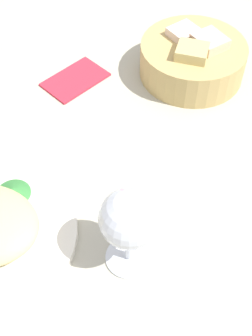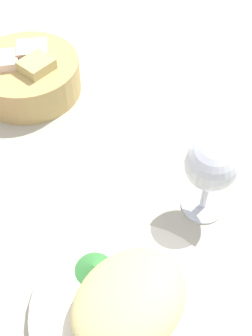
% 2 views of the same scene
% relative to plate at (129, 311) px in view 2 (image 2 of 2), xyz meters
% --- Properties ---
extents(ground_plane, '(1.40, 1.40, 0.02)m').
position_rel_plate_xyz_m(ground_plane, '(0.14, 0.14, -0.02)').
color(ground_plane, '#B5B19D').
extents(plate, '(0.24, 0.24, 0.01)m').
position_rel_plate_xyz_m(plate, '(0.00, 0.00, 0.00)').
color(plate, white).
rests_on(plate, ground_plane).
extents(omelette, '(0.18, 0.16, 0.04)m').
position_rel_plate_xyz_m(omelette, '(0.00, 0.00, 0.03)').
color(omelette, '#E0CA84').
rests_on(omelette, plate).
extents(lettuce_garnish, '(0.05, 0.05, 0.01)m').
position_rel_plate_xyz_m(lettuce_garnish, '(0.03, 0.06, 0.01)').
color(lettuce_garnish, '#38843C').
rests_on(lettuce_garnish, plate).
extents(bread_basket, '(0.18, 0.18, 0.08)m').
position_rel_plate_xyz_m(bread_basket, '(0.30, 0.34, 0.03)').
color(bread_basket, tan).
rests_on(bread_basket, ground_plane).
extents(wine_glass_near, '(0.07, 0.07, 0.13)m').
position_rel_plate_xyz_m(wine_glass_near, '(0.19, -0.03, 0.08)').
color(wine_glass_near, silver).
rests_on(wine_glass_near, ground_plane).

